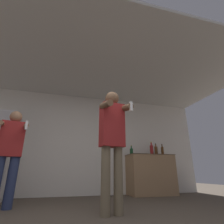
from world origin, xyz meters
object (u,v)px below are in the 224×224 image
bottle_red_label (162,151)px  person_woman_foreground (112,137)px  bottle_green_wine (152,150)px  person_man_side (10,151)px  bottle_amber_bourbon (131,151)px  bottle_dark_rum (156,151)px

bottle_red_label → person_woman_foreground: 2.74m
bottle_green_wine → person_woman_foreground: (-1.63, -1.91, -0.10)m
person_man_side → person_woman_foreground: bearing=-27.7°
bottle_amber_bourbon → bottle_red_label: bottle_red_label is taller
bottle_amber_bourbon → person_man_side: 2.81m
bottle_amber_bourbon → bottle_green_wine: size_ratio=0.68×
bottle_red_label → person_woman_foreground: (-1.96, -1.91, -0.08)m
bottle_amber_bourbon → bottle_green_wine: bottle_green_wine is taller
bottle_green_wine → bottle_red_label: size_ratio=1.09×
bottle_amber_bourbon → bottle_dark_rum: (0.72, 0.00, 0.04)m
bottle_dark_rum → bottle_red_label: (0.19, -0.00, 0.00)m
bottle_amber_bourbon → person_woman_foreground: 2.18m
bottle_amber_bourbon → person_woman_foreground: person_woman_foreground is taller
bottle_amber_bourbon → bottle_red_label: (0.91, 0.00, 0.04)m
person_woman_foreground → bottle_green_wine: bearing=49.5°
bottle_amber_bourbon → person_man_side: (-2.57, -1.12, -0.20)m
bottle_dark_rum → bottle_green_wine: bottle_green_wine is taller
bottle_red_label → person_woman_foreground: person_woman_foreground is taller
bottle_green_wine → person_man_side: bearing=-160.5°
person_man_side → bottle_dark_rum: bearing=18.7°
bottle_dark_rum → bottle_red_label: bottle_red_label is taller
bottle_amber_bourbon → person_woman_foreground: size_ratio=0.14×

